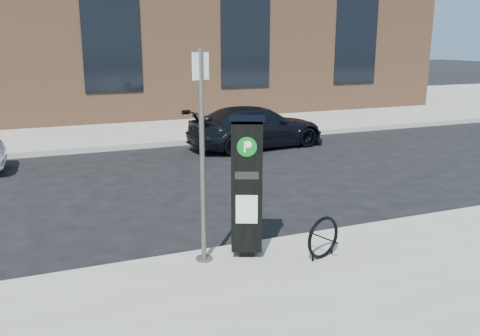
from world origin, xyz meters
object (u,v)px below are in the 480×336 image
parking_kiosk (247,184)px  car_dark (257,127)px  bike_rack (323,238)px  sign_pole (202,160)px

parking_kiosk → car_dark: 8.04m
parking_kiosk → car_dark: (3.38, 7.28, -0.56)m
parking_kiosk → car_dark: bearing=88.5°
parking_kiosk → bike_rack: 1.27m
parking_kiosk → sign_pole: bearing=-161.5°
parking_kiosk → bike_rack: (0.92, -0.49, -0.72)m
parking_kiosk → car_dark: size_ratio=0.48×
car_dark → sign_pole: bearing=143.8°
parking_kiosk → sign_pole: 0.71m
car_dark → parking_kiosk: bearing=147.7°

